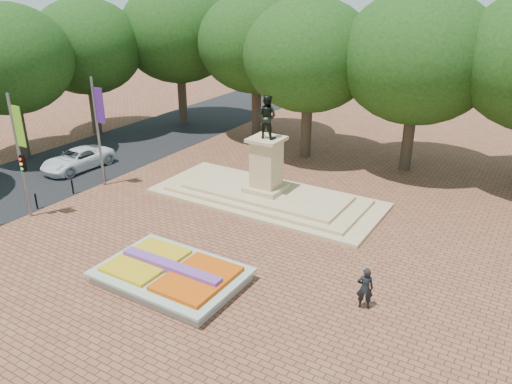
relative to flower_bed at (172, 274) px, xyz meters
The scene contains 10 objects.
ground 2.28m from the flower_bed, 117.19° to the left, with size 90.00×90.00×0.00m, color brown.
asphalt_street 17.49m from the flower_bed, 156.41° to the left, with size 9.00×90.00×0.02m, color black.
flower_bed is the anchor object (origin of this frame).
monument 10.07m from the flower_bed, 95.87° to the left, with size 14.00×6.00×6.40m.
tree_row_back 21.01m from the flower_bed, 86.26° to the left, with size 44.80×8.80×10.43m.
tree_row_street 22.40m from the flower_bed, 162.01° to the left, with size 8.40×25.40×9.98m.
banner_poles 11.66m from the flower_bed, behind, with size 0.88×11.17×7.00m.
bollard_row 11.74m from the flower_bed, behind, with size 0.12×13.12×0.98m.
van 16.91m from the flower_bed, 153.09° to the left, with size 2.40×5.20×1.44m, color silver.
pedestrian 8.34m from the flower_bed, 18.40° to the left, with size 0.67×0.44×1.84m, color black.
Camera 1 is at (14.00, -16.11, 12.32)m, focal length 35.00 mm.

